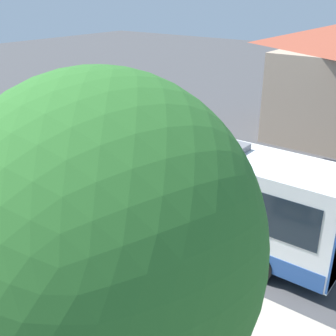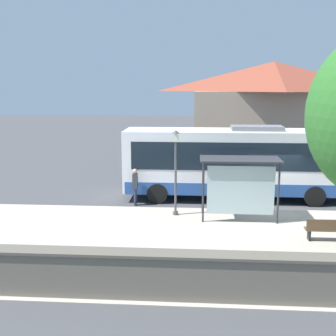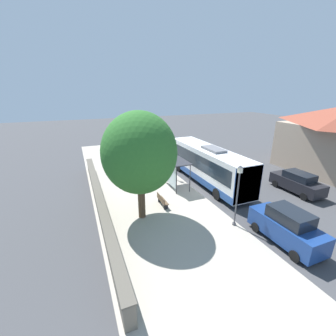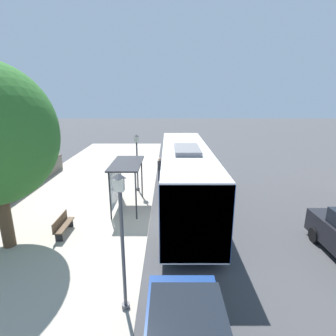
# 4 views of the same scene
# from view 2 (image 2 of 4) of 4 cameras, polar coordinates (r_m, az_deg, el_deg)

# --- Properties ---
(ground_plane) EXTENTS (120.00, 120.00, 0.00)m
(ground_plane) POSITION_cam_2_polar(r_m,az_deg,el_deg) (20.27, 14.28, -5.53)
(ground_plane) COLOR #424244
(ground_plane) RESTS_ON ground
(sidewalk_plaza) EXTENTS (9.00, 44.00, 0.02)m
(sidewalk_plaza) POSITION_cam_2_polar(r_m,az_deg,el_deg) (16.10, 17.12, -10.08)
(sidewalk_plaza) COLOR #ADA393
(sidewalk_plaza) RESTS_ON ground
(stone_wall) EXTENTS (0.60, 20.00, 1.32)m
(stone_wall) POSITION_cam_2_polar(r_m,az_deg,el_deg) (12.26, 21.63, -13.98)
(stone_wall) COLOR #6B6356
(stone_wall) RESTS_ON ground
(background_building) EXTENTS (7.88, 13.31, 7.55)m
(background_building) POSITION_cam_2_polar(r_m,az_deg,el_deg) (35.87, 13.93, 7.96)
(background_building) COLOR tan
(background_building) RESTS_ON ground
(bus) EXTENTS (2.61, 11.40, 3.73)m
(bus) POSITION_cam_2_polar(r_m,az_deg,el_deg) (21.43, 9.55, 0.87)
(bus) COLOR white
(bus) RESTS_ON ground
(bus_shelter) EXTENTS (1.62, 3.40, 2.65)m
(bus_shelter) POSITION_cam_2_polar(r_m,az_deg,el_deg) (18.03, 9.74, -0.27)
(bus_shelter) COLOR #2D2D33
(bus_shelter) RESTS_ON ground
(pedestrian) EXTENTS (0.34, 0.24, 1.79)m
(pedestrian) POSITION_cam_2_polar(r_m,az_deg,el_deg) (20.19, -4.48, -2.14)
(pedestrian) COLOR #2D3347
(pedestrian) RESTS_ON ground
(bench) EXTENTS (0.40, 1.63, 0.88)m
(bench) POSITION_cam_2_polar(r_m,az_deg,el_deg) (16.78, 20.83, -7.75)
(bench) COLOR brown
(bench) RESTS_ON ground
(street_lamp_near) EXTENTS (0.28, 0.28, 3.80)m
(street_lamp_near) POSITION_cam_2_polar(r_m,az_deg,el_deg) (18.35, 1.04, 0.39)
(street_lamp_near) COLOR #4C4C51
(street_lamp_near) RESTS_ON ground
(parked_car_far_lane) EXTENTS (1.91, 4.57, 1.86)m
(parked_car_far_lane) POSITION_cam_2_polar(r_m,az_deg,el_deg) (28.60, 18.16, 0.99)
(parked_car_far_lane) COLOR black
(parked_car_far_lane) RESTS_ON ground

